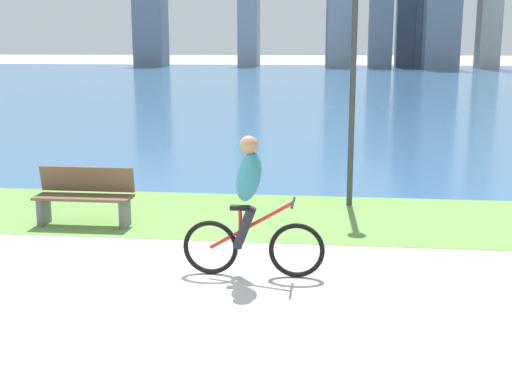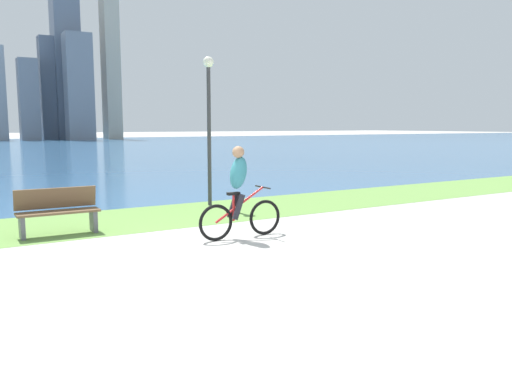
% 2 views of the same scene
% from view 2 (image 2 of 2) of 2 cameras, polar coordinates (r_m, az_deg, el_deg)
% --- Properties ---
extents(ground_plane, '(300.00, 300.00, 0.00)m').
position_cam_2_polar(ground_plane, '(8.38, -7.61, -7.09)').
color(ground_plane, '#B2AFA8').
extents(grass_strip_bayside, '(120.00, 3.09, 0.01)m').
position_cam_2_polar(grass_strip_bayside, '(11.76, -14.80, -3.04)').
color(grass_strip_bayside, '#6B9947').
rests_on(grass_strip_bayside, ground).
extents(cyclist_lead, '(1.73, 0.52, 1.72)m').
position_cam_2_polar(cyclist_lead, '(9.48, -1.88, -0.14)').
color(cyclist_lead, black).
rests_on(cyclist_lead, ground).
extents(bench_far_along_path, '(1.50, 0.47, 0.90)m').
position_cam_2_polar(bench_far_along_path, '(10.52, -21.19, -2.05)').
color(bench_far_along_path, brown).
rests_on(bench_far_along_path, ground).
extents(lamppost_tall, '(0.28, 0.28, 3.83)m').
position_cam_2_polar(lamppost_tall, '(13.39, -5.27, 9.20)').
color(lamppost_tall, '#38383D').
rests_on(lamppost_tall, ground).
extents(city_skyline_far_shore, '(41.24, 12.16, 21.85)m').
position_cam_2_polar(city_skyline_far_shore, '(81.65, -25.28, 11.10)').
color(city_skyline_far_shore, slate).
rests_on(city_skyline_far_shore, ground).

